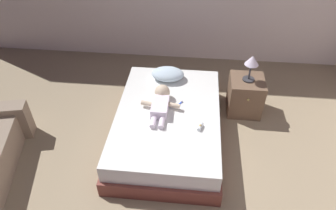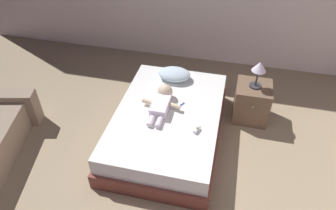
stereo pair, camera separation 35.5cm
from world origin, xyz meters
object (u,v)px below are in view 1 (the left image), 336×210
toothbrush (179,104)px  baby (161,102)px  pillow (168,74)px  baby_bottle (200,127)px  nightstand (245,95)px  lamp (252,63)px  bed (168,124)px

toothbrush → baby: bearing=-165.5°
pillow → baby_bottle: bearing=-63.7°
baby → nightstand: (1.08, 0.53, -0.23)m
lamp → baby: bearing=-153.9°
baby → baby_bottle: size_ratio=5.66×
bed → baby_bottle: bearing=-32.9°
baby → nightstand: size_ratio=1.28×
toothbrush → nightstand: 1.00m
toothbrush → pillow: bearing=110.1°
pillow → baby: (-0.02, -0.59, -0.00)m
nightstand → bed: bearing=-147.9°
pillow → lamp: bearing=-3.1°
baby → toothbrush: (0.22, 0.06, -0.06)m
lamp → baby_bottle: (-0.60, -0.86, -0.33)m
pillow → baby_bottle: size_ratio=3.75×
pillow → lamp: 1.09m
baby_bottle → toothbrush: bearing=123.7°
nightstand → pillow: bearing=176.9°
nightstand → lamp: bearing=90.0°
baby → pillow: bearing=87.7°
pillow → toothbrush: bearing=-69.9°
bed → lamp: size_ratio=5.33×
toothbrush → baby_bottle: (0.26, -0.39, 0.02)m
pillow → nightstand: size_ratio=0.85×
baby → toothbrush: size_ratio=4.98×
bed → pillow: bearing=96.0°
toothbrush → nightstand: size_ratio=0.26×
baby → lamp: size_ratio=1.84×
pillow → nightstand: 1.08m
toothbrush → lamp: 1.04m
baby → lamp: (1.08, 0.53, 0.28)m
bed → toothbrush: toothbrush is taller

